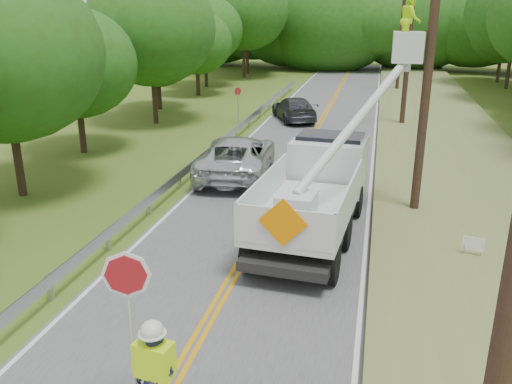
# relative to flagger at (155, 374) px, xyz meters

# --- Properties ---
(ground) EXTENTS (140.00, 140.00, 0.00)m
(ground) POSITION_rel_flagger_xyz_m (-0.23, 2.49, -1.19)
(ground) COLOR #496019
(ground) RESTS_ON ground
(road) EXTENTS (7.20, 96.00, 0.03)m
(road) POSITION_rel_flagger_xyz_m (-0.23, 16.49, -1.18)
(road) COLOR #4B4B4D
(road) RESTS_ON ground
(guardrail) EXTENTS (0.18, 48.00, 0.77)m
(guardrail) POSITION_rel_flagger_xyz_m (-4.25, 17.39, -0.64)
(guardrail) COLOR #A6A8AD
(guardrail) RESTS_ON ground
(utility_poles) EXTENTS (1.60, 43.30, 10.00)m
(utility_poles) POSITION_rel_flagger_xyz_m (4.77, 19.50, 4.08)
(utility_poles) COLOR black
(utility_poles) RESTS_ON ground
(tall_grass_verge) EXTENTS (7.00, 96.00, 0.30)m
(tall_grass_verge) POSITION_rel_flagger_xyz_m (6.87, 16.49, -1.04)
(tall_grass_verge) COLOR olive
(tall_grass_verge) RESTS_ON ground
(treeline_left) EXTENTS (9.79, 55.91, 10.79)m
(treeline_left) POSITION_rel_flagger_xyz_m (-10.87, 32.63, 4.45)
(treeline_left) COLOR #332319
(treeline_left) RESTS_ON ground
(treeline_horizon) EXTENTS (55.96, 14.66, 12.49)m
(treeline_horizon) POSITION_rel_flagger_xyz_m (-0.08, 58.92, 4.31)
(treeline_horizon) COLOR #254E12
(treeline_horizon) RESTS_ON ground
(flagger) EXTENTS (1.24, 0.61, 3.30)m
(flagger) POSITION_rel_flagger_xyz_m (0.00, 0.00, 0.00)
(flagger) COLOR #191E33
(flagger) RESTS_ON road
(bucket_truck) EXTENTS (4.63, 7.86, 7.39)m
(bucket_truck) POSITION_rel_flagger_xyz_m (1.75, 10.05, 0.48)
(bucket_truck) COLOR black
(bucket_truck) RESTS_ON road
(suv_silver) EXTENTS (3.55, 6.54, 1.74)m
(suv_silver) POSITION_rel_flagger_xyz_m (-2.48, 14.63, -0.30)
(suv_silver) COLOR silver
(suv_silver) RESTS_ON road
(suv_darkgrey) EXTENTS (3.90, 5.46, 1.47)m
(suv_darkgrey) POSITION_rel_flagger_xyz_m (-2.00, 27.21, -0.44)
(suv_darkgrey) COLOR #37393F
(suv_darkgrey) RESTS_ON road
(stop_sign_permanent) EXTENTS (0.35, 0.37, 2.27)m
(stop_sign_permanent) POSITION_rel_flagger_xyz_m (-5.25, 25.32, 0.29)
(stop_sign_permanent) COLOR #A6A8AD
(stop_sign_permanent) RESTS_ON ground
(yard_sign) EXTENTS (0.57, 0.16, 0.83)m
(yard_sign) POSITION_rel_flagger_xyz_m (6.18, 7.94, -0.59)
(yard_sign) COLOR white
(yard_sign) RESTS_ON ground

